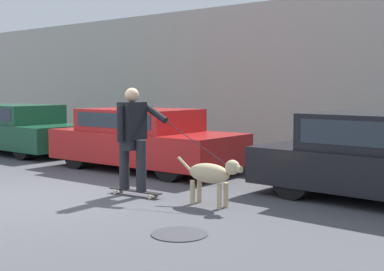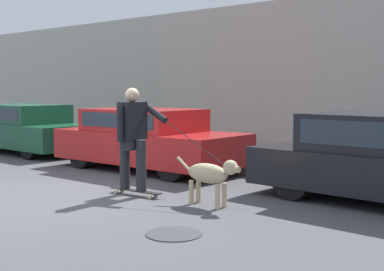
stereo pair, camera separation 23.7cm
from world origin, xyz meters
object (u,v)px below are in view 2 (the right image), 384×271
(parked_car_1, at_px, (148,140))
(skateboarder, at_px, (133,135))
(dog, at_px, (210,174))
(parked_car_0, at_px, (27,129))

(parked_car_1, height_order, skateboarder, skateboarder)
(dog, relative_size, skateboarder, 0.53)
(skateboarder, bearing_deg, parked_car_0, 156.67)
(parked_car_1, bearing_deg, dog, -31.77)
(parked_car_0, bearing_deg, parked_car_1, 0.31)
(parked_car_0, distance_m, skateboarder, 6.62)
(parked_car_1, bearing_deg, skateboarder, -50.76)
(parked_car_1, relative_size, skateboarder, 1.86)
(parked_car_1, xyz_separation_m, dog, (3.16, -1.83, -0.16))
(parked_car_1, distance_m, skateboarder, 2.69)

